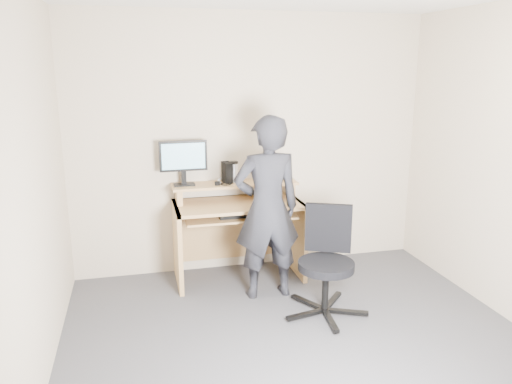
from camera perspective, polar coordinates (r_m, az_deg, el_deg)
name	(u,v)px	position (r m, az deg, el deg)	size (l,w,h in m)	color
ground	(308,355)	(3.75, 6.01, -18.09)	(3.50, 3.50, 0.00)	#4D4C51
back_wall	(251,144)	(4.91, -0.52, 5.45)	(3.50, 0.02, 2.50)	beige
desk	(237,221)	(4.82, -2.22, -3.32)	(1.20, 0.60, 0.91)	tan
monitor	(183,159)	(4.68, -8.30, 3.77)	(0.44, 0.12, 0.42)	black
external_drive	(227,172)	(4.78, -3.33, 2.25)	(0.07, 0.13, 0.20)	black
travel_mug	(234,173)	(4.79, -2.54, 2.20)	(0.08, 0.08, 0.18)	silver
smartphone	(273,180)	(4.86, 1.96, 1.33)	(0.07, 0.13, 0.01)	black
charger	(217,183)	(4.70, -4.44, 0.99)	(0.04, 0.04, 0.04)	black
headphones	(226,181)	(4.83, -3.47, 1.26)	(0.16, 0.16, 0.02)	silver
keyboard	(243,214)	(4.63, -1.51, -2.52)	(0.46, 0.18, 0.03)	black
mouse	(277,201)	(4.67, 2.42, -1.07)	(0.10, 0.06, 0.04)	black
office_chair	(327,257)	(4.17, 8.09, -7.40)	(0.69, 0.68, 0.87)	black
person	(267,208)	(4.30, 1.28, -1.88)	(0.59, 0.39, 1.61)	black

